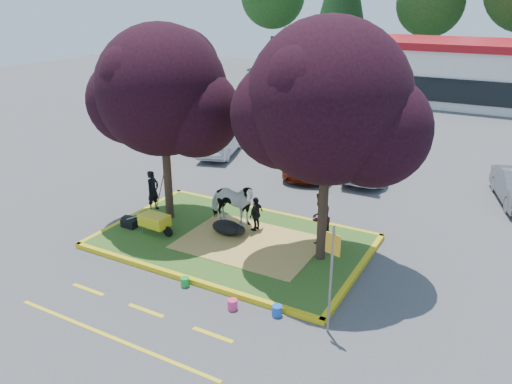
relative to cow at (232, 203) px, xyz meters
The scene contains 30 objects.
ground 1.44m from the cow, 57.31° to the right, with size 90.00×90.00×0.00m, color #424244.
median_island 1.40m from the cow, 57.31° to the right, with size 8.00×5.00×0.15m, color #2E5019.
curb_near 3.67m from the cow, 80.27° to the right, with size 8.30×0.16×0.15m, color gold.
curb_far 1.94m from the cow, 69.79° to the left, with size 8.30×0.16×0.15m, color gold.
curb_left 3.70m from the cow, 164.86° to the right, with size 0.16×5.30×0.15m, color gold.
curb_right 4.85m from the cow, 11.35° to the right, with size 0.16×5.30×0.15m, color gold.
straw_bedding 1.71m from the cow, 38.00° to the right, with size 4.20×3.00×0.01m, color tan.
tree_purple_left 4.11m from the cow, 165.58° to the right, with size 5.06×4.20×6.51m.
tree_purple_right 5.13m from the cow, 12.16° to the right, with size 5.30×4.40×6.82m.
fire_lane_stripe_a 5.40m from the cow, 105.20° to the right, with size 1.10×0.12×0.01m, color yellow.
fire_lane_stripe_b 5.26m from the cow, 83.30° to the right, with size 1.10×0.12×0.01m, color yellow.
fire_lane_stripe_c 5.83m from the cow, 63.14° to the right, with size 1.10×0.12×0.01m, color yellow.
fire_lane_long 6.43m from the cow, 84.56° to the right, with size 6.00×0.10×0.01m, color yellow.
retail_building 27.20m from the cow, 84.50° to the left, with size 20.40×8.40×4.40m.
cow is the anchor object (origin of this frame).
calf 0.95m from the cow, 69.40° to the right, with size 1.08×0.61×0.47m, color black.
handler 3.11m from the cow, behind, with size 0.54×0.35×1.47m, color black.
visitor_a 3.08m from the cow, ahead, with size 0.80×0.62×1.64m, color #3F1412.
visitor_b 0.96m from the cow, ahead, with size 0.68×0.29×1.17m, color black.
wheelbarrow 2.58m from the cow, 135.46° to the right, with size 1.72×0.63×0.65m.
gear_bag_dark 3.49m from the cow, 146.98° to the right, with size 0.52×0.28×0.27m, color black.
gear_bag_green 3.56m from the cow, 152.15° to the right, with size 0.44×0.27×0.24m, color black.
sign_post 6.22m from the cow, 37.36° to the right, with size 0.38×0.13×2.75m.
bucket_green 3.90m from the cow, 78.15° to the right, with size 0.24×0.24×0.26m, color green.
bucket_pink 4.80m from the cow, 58.51° to the right, with size 0.25×0.25×0.27m, color #EE3575.
bucket_blue 5.23m from the cow, 46.32° to the right, with size 0.26×0.26×0.28m, color blue.
car_black 10.18m from the cow, 126.91° to the left, with size 1.78×4.43×1.51m, color black.
car_silver 8.64m from the cow, 124.80° to the left, with size 1.40×4.00×1.32m, color #A9ADB2.
car_red 6.67m from the cow, 89.27° to the left, with size 2.03×4.40×1.22m, color maroon.
car_white 7.89m from the cow, 70.35° to the left, with size 1.84×4.53×1.31m, color white.
Camera 1 is at (7.50, -12.11, 7.33)m, focal length 35.00 mm.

